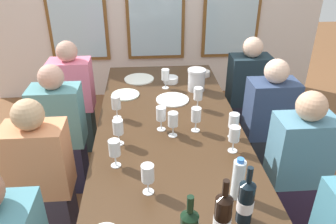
{
  "coord_description": "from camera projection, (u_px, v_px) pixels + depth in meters",
  "views": [
    {
      "loc": [
        -0.16,
        -1.98,
        1.94
      ],
      "look_at": [
        0.0,
        0.13,
        0.79
      ],
      "focal_mm": 35.22,
      "sensor_mm": 36.0,
      "label": 1
    }
  ],
  "objects": [
    {
      "name": "ground_plane",
      "position": [
        169.0,
        205.0,
        2.67
      ],
      "size": [
        12.0,
        12.0,
        0.0
      ],
      "primitive_type": "plane",
      "color": "brown"
    },
    {
      "name": "dining_table",
      "position": [
        169.0,
        135.0,
        2.35
      ],
      "size": [
        1.01,
        2.41,
        0.74
      ],
      "color": "#402A18",
      "rests_on": "ground"
    },
    {
      "name": "white_plate_0",
      "position": [
        125.0,
        95.0,
        2.77
      ],
      "size": [
        0.23,
        0.23,
        0.01
      ],
      "primitive_type": "cylinder",
      "color": "white",
      "rests_on": "dining_table"
    },
    {
      "name": "white_plate_1",
      "position": [
        173.0,
        100.0,
        2.69
      ],
      "size": [
        0.27,
        0.27,
        0.01
      ],
      "primitive_type": "cylinder",
      "color": "white",
      "rests_on": "dining_table"
    },
    {
      "name": "white_plate_2",
      "position": [
        139.0,
        79.0,
        3.07
      ],
      "size": [
        0.28,
        0.28,
        0.01
      ],
      "primitive_type": "cylinder",
      "color": "white",
      "rests_on": "dining_table"
    },
    {
      "name": "metal_pitcher",
      "position": [
        196.0,
        80.0,
        2.82
      ],
      "size": [
        0.16,
        0.16,
        0.19
      ],
      "color": "silver",
      "rests_on": "dining_table"
    },
    {
      "name": "wine_bottle_1",
      "position": [
        222.0,
        218.0,
        1.4
      ],
      "size": [
        0.08,
        0.08,
        0.34
      ],
      "color": "black",
      "rests_on": "dining_table"
    },
    {
      "name": "wine_bottle_2",
      "position": [
        246.0,
        201.0,
        1.51
      ],
      "size": [
        0.08,
        0.08,
        0.31
      ],
      "color": "black",
      "rests_on": "dining_table"
    },
    {
      "name": "tasting_bowl_0",
      "position": [
        171.0,
        80.0,
        3.0
      ],
      "size": [
        0.14,
        0.14,
        0.05
      ],
      "primitive_type": "cylinder",
      "color": "white",
      "rests_on": "dining_table"
    },
    {
      "name": "tasting_bowl_1",
      "position": [
        204.0,
        73.0,
        3.14
      ],
      "size": [
        0.12,
        0.12,
        0.05
      ],
      "primitive_type": "cylinder",
      "color": "white",
      "rests_on": "dining_table"
    },
    {
      "name": "water_bottle",
      "position": [
        238.0,
        179.0,
        1.65
      ],
      "size": [
        0.06,
        0.06,
        0.24
      ],
      "color": "white",
      "rests_on": "dining_table"
    },
    {
      "name": "wine_glass_0",
      "position": [
        114.0,
        149.0,
        1.88
      ],
      "size": [
        0.07,
        0.07,
        0.17
      ],
      "color": "white",
      "rests_on": "dining_table"
    },
    {
      "name": "wine_glass_1",
      "position": [
        198.0,
        95.0,
        2.51
      ],
      "size": [
        0.07,
        0.07,
        0.17
      ],
      "color": "white",
      "rests_on": "dining_table"
    },
    {
      "name": "wine_glass_2",
      "position": [
        173.0,
        120.0,
        2.16
      ],
      "size": [
        0.07,
        0.07,
        0.17
      ],
      "color": "white",
      "rests_on": "dining_table"
    },
    {
      "name": "wine_glass_3",
      "position": [
        161.0,
        115.0,
        2.23
      ],
      "size": [
        0.07,
        0.07,
        0.17
      ],
      "color": "white",
      "rests_on": "dining_table"
    },
    {
      "name": "wine_glass_4",
      "position": [
        148.0,
        174.0,
        1.68
      ],
      "size": [
        0.07,
        0.07,
        0.17
      ],
      "color": "white",
      "rests_on": "dining_table"
    },
    {
      "name": "wine_glass_5",
      "position": [
        196.0,
        115.0,
        2.22
      ],
      "size": [
        0.07,
        0.07,
        0.17
      ],
      "color": "white",
      "rests_on": "dining_table"
    },
    {
      "name": "wine_glass_6",
      "position": [
        234.0,
        121.0,
        2.15
      ],
      "size": [
        0.07,
        0.07,
        0.17
      ],
      "color": "white",
      "rests_on": "dining_table"
    },
    {
      "name": "wine_glass_7",
      "position": [
        118.0,
        128.0,
        2.08
      ],
      "size": [
        0.07,
        0.07,
        0.17
      ],
      "color": "white",
      "rests_on": "dining_table"
    },
    {
      "name": "wine_glass_8",
      "position": [
        165.0,
        75.0,
        2.84
      ],
      "size": [
        0.07,
        0.07,
        0.17
      ],
      "color": "white",
      "rests_on": "dining_table"
    },
    {
      "name": "wine_glass_9",
      "position": [
        116.0,
        103.0,
        2.38
      ],
      "size": [
        0.07,
        0.07,
        0.17
      ],
      "color": "white",
      "rests_on": "dining_table"
    },
    {
      "name": "wine_glass_10",
      "position": [
        234.0,
        135.0,
        2.01
      ],
      "size": [
        0.07,
        0.07,
        0.17
      ],
      "color": "white",
      "rests_on": "dining_table"
    },
    {
      "name": "seated_person_0",
      "position": [
        74.0,
        101.0,
        3.16
      ],
      "size": [
        0.38,
        0.24,
        1.11
      ],
      "color": "#273635",
      "rests_on": "ground"
    },
    {
      "name": "seated_person_1",
      "position": [
        247.0,
        95.0,
        3.27
      ],
      "size": [
        0.38,
        0.24,
        1.11
      ],
      "color": "#242636",
      "rests_on": "ground"
    },
    {
      "name": "seated_person_4",
      "position": [
        43.0,
        180.0,
        2.14
      ],
      "size": [
        0.38,
        0.24,
        1.11
      ],
      "color": "#39313F",
      "rests_on": "ground"
    },
    {
      "name": "seated_person_5",
      "position": [
        297.0,
        170.0,
        2.23
      ],
      "size": [
        0.38,
        0.24,
        1.11
      ],
      "color": "#342541",
      "rests_on": "ground"
    },
    {
      "name": "seated_person_6",
      "position": [
        61.0,
        134.0,
        2.64
      ],
      "size": [
        0.38,
        0.24,
        1.11
      ],
      "color": "#27263E",
      "rests_on": "ground"
    },
    {
      "name": "seated_person_7",
      "position": [
        267.0,
        126.0,
        2.74
      ],
      "size": [
        0.38,
        0.24,
        1.11
      ],
      "color": "#272D34",
      "rests_on": "ground"
    }
  ]
}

